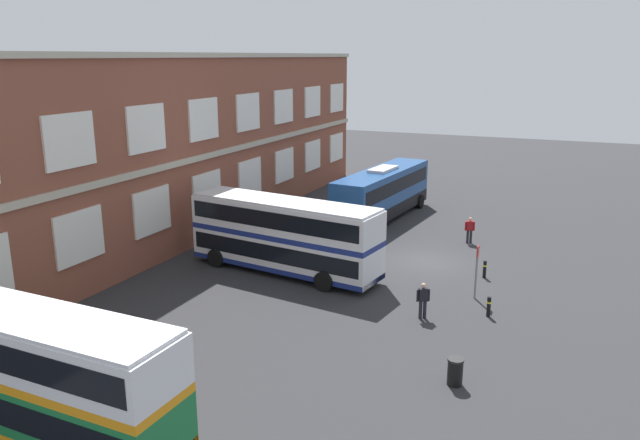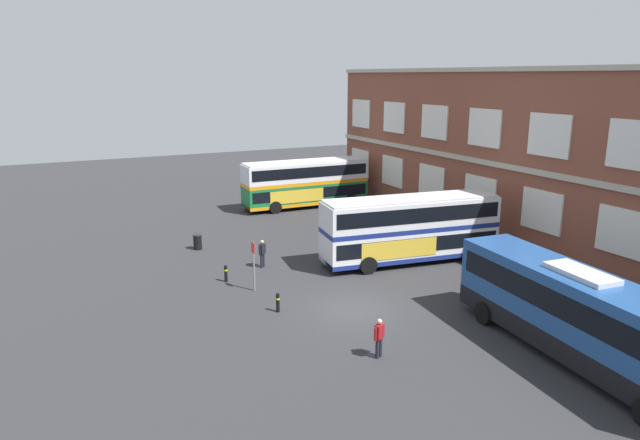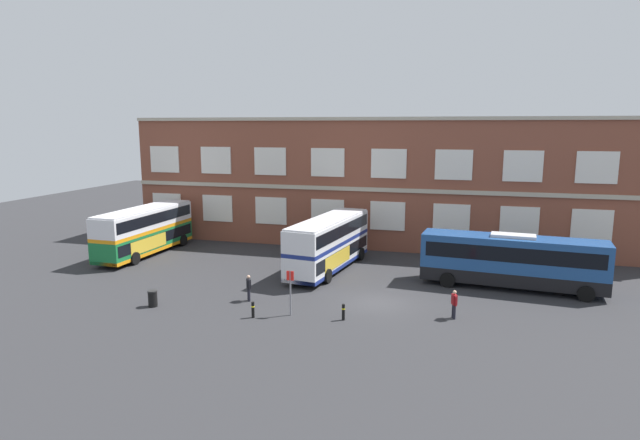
# 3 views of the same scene
# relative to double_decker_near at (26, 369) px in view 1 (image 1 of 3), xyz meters

# --- Properties ---
(ground_plane) EXTENTS (120.00, 120.00, 0.00)m
(ground_plane) POSITION_rel_double_decker_near_xyz_m (21.51, -5.39, -2.15)
(ground_plane) COLOR #2B2B2D
(brick_terminal_building) EXTENTS (49.05, 8.19, 11.77)m
(brick_terminal_building) POSITION_rel_double_decker_near_xyz_m (20.04, 10.59, 3.59)
(brick_terminal_building) COLOR brown
(brick_terminal_building) RESTS_ON ground
(double_decker_near) EXTENTS (3.13, 11.08, 4.07)m
(double_decker_near) POSITION_rel_double_decker_near_xyz_m (0.00, 0.00, 0.00)
(double_decker_near) COLOR #197038
(double_decker_near) RESTS_ON ground
(double_decker_middle) EXTENTS (4.11, 11.25, 4.07)m
(double_decker_middle) POSITION_rel_double_decker_near_xyz_m (16.58, -0.66, 0.00)
(double_decker_middle) COLOR silver
(double_decker_middle) RESTS_ON ground
(touring_coach) EXTENTS (12.19, 3.77, 3.80)m
(touring_coach) POSITION_rel_double_decker_near_xyz_m (29.80, -1.96, -0.24)
(touring_coach) COLOR navy
(touring_coach) RESTS_ON ground
(waiting_passenger) EXTENTS (0.43, 0.59, 1.70)m
(waiting_passenger) POSITION_rel_double_decker_near_xyz_m (13.51, -9.20, -1.22)
(waiting_passenger) COLOR black
(waiting_passenger) RESTS_ON ground
(second_passenger) EXTENTS (0.37, 0.63, 1.70)m
(second_passenger) POSITION_rel_double_decker_near_xyz_m (26.20, -8.96, -1.22)
(second_passenger) COLOR black
(second_passenger) RESTS_ON ground
(bus_stand_flag) EXTENTS (0.44, 0.10, 2.70)m
(bus_stand_flag) POSITION_rel_double_decker_near_xyz_m (16.91, -10.96, -0.51)
(bus_stand_flag) COLOR slate
(bus_stand_flag) RESTS_ON ground
(station_litter_bin) EXTENTS (0.60, 0.60, 1.03)m
(station_litter_bin) POSITION_rel_double_decker_near_xyz_m (8.20, -11.77, -1.63)
(station_litter_bin) COLOR black
(station_litter_bin) RESTS_ON ground
(safety_bollard_west) EXTENTS (0.19, 0.19, 0.95)m
(safety_bollard_west) POSITION_rel_double_decker_near_xyz_m (20.09, -10.91, -1.66)
(safety_bollard_west) COLOR black
(safety_bollard_west) RESTS_ON ground
(safety_bollard_east) EXTENTS (0.19, 0.19, 0.95)m
(safety_bollard_east) POSITION_rel_double_decker_near_xyz_m (14.92, -11.92, -1.66)
(safety_bollard_east) COLOR black
(safety_bollard_east) RESTS_ON ground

